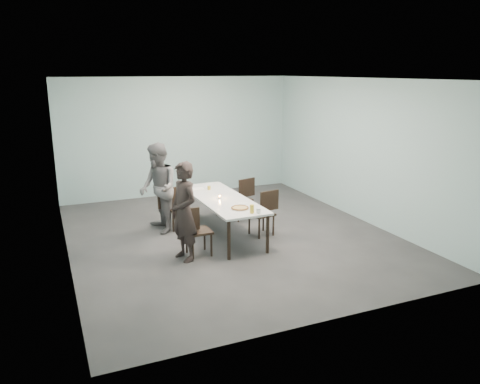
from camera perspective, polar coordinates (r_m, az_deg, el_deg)
name	(u,v)px	position (r m, az deg, el deg)	size (l,w,h in m)	color
ground	(230,235)	(9.24, -1.20, -5.30)	(7.00, 7.00, 0.00)	#333335
room_shell	(230,133)	(8.76, -1.27, 7.25)	(6.02, 7.02, 3.01)	#98BCC0
table	(222,201)	(9.08, -2.20, -1.07)	(0.94, 2.61, 0.75)	white
chair_near_left	(194,228)	(8.15, -5.62, -4.39)	(0.62, 0.43, 0.87)	black
chair_far_left	(173,205)	(9.57, -8.17, -1.58)	(0.64, 0.49, 0.87)	black
chair_near_right	(265,210)	(9.17, 3.04, -2.17)	(0.64, 0.48, 0.87)	black
chair_far_right	(243,196)	(10.16, 0.34, -0.48)	(0.65, 0.51, 0.87)	black
diner_near	(184,212)	(7.90, -6.85, -2.40)	(0.62, 0.41, 1.70)	black
diner_far	(158,188)	(9.36, -9.94, 0.46)	(0.87, 0.68, 1.79)	slate
pizza	(240,208)	(8.34, -0.01, -1.97)	(0.34, 0.34, 0.04)	white
side_plate	(242,203)	(8.68, 0.24, -1.39)	(0.18, 0.18, 0.01)	white
beer_glass	(252,209)	(8.09, 1.46, -2.08)	(0.08, 0.08, 0.15)	gold
water_tumbler	(258,211)	(8.09, 2.27, -2.30)	(0.08, 0.08, 0.09)	silver
tealight	(219,198)	(9.01, -2.53, -0.69)	(0.06, 0.06, 0.05)	silver
amber_tumbler	(209,188)	(9.70, -3.80, 0.51)	(0.07, 0.07, 0.08)	gold
menu	(197,189)	(9.77, -5.28, 0.38)	(0.30, 0.22, 0.01)	silver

